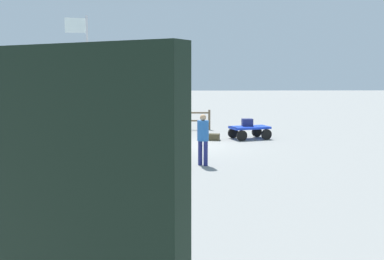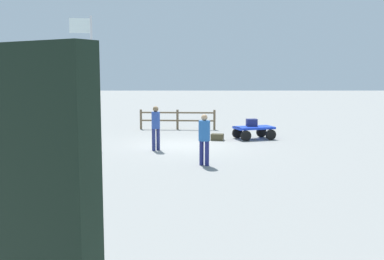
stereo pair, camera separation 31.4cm
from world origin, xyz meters
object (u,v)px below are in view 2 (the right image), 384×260
suitcase_maroon (252,123)px  flagpole (90,68)px  signboard (37,129)px  worker_trailing (156,125)px  luggage_cart (254,130)px  suitcase_navy (217,137)px  worker_lead (204,135)px

suitcase_maroon → flagpole: (7.14, 1.14, 2.49)m
flagpole → signboard: 3.95m
worker_trailing → luggage_cart: bearing=-144.2°
flagpole → suitcase_navy: bearing=-173.4°
suitcase_maroon → suitcase_navy: 1.78m
suitcase_maroon → worker_trailing: 5.26m
worker_lead → worker_trailing: bearing=-58.7°
suitcase_navy → signboard: (6.92, 3.56, 0.82)m
suitcase_maroon → worker_lead: worker_lead is taller
suitcase_navy → flagpole: (5.54, 0.65, 3.09)m
suitcase_navy → worker_lead: size_ratio=0.37×
suitcase_navy → worker_trailing: (2.57, 2.71, 0.86)m
flagpole → worker_lead: bearing=133.5°
luggage_cart → flagpole: flagpole is taller
signboard → suitcase_navy: bearing=-152.8°
flagpole → signboard: bearing=64.6°
luggage_cart → suitcase_navy: size_ratio=3.14×
worker_lead → suitcase_navy: bearing=-97.6°
suitcase_maroon → worker_trailing: size_ratio=0.29×
worker_lead → worker_trailing: 3.48m
worker_lead → signboard: worker_lead is taller
suitcase_maroon → flagpole: 7.65m
suitcase_maroon → suitcase_navy: bearing=17.0°
luggage_cart → flagpole: size_ratio=0.36×
worker_lead → signboard: bearing=-18.9°
suitcase_maroon → flagpole: size_ratio=0.09×
signboard → worker_trailing: bearing=-168.9°
suitcase_navy → flagpole: 6.38m
luggage_cart → suitcase_navy: luggage_cart is taller
suitcase_maroon → flagpole: flagpole is taller
suitcase_navy → worker_lead: (0.76, 5.68, 0.86)m
luggage_cart → flagpole: bearing=7.9°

